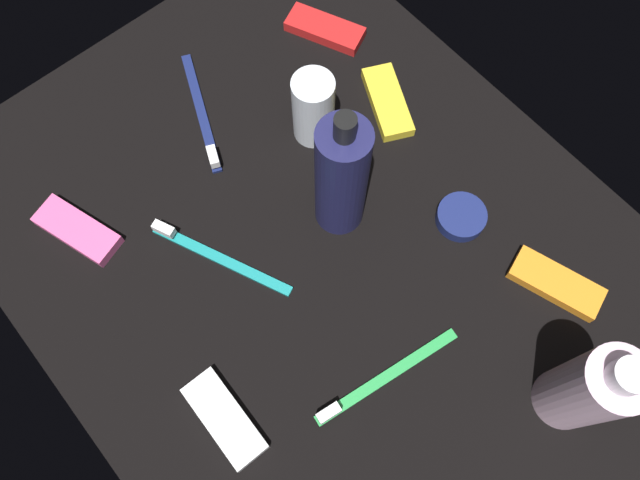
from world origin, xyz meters
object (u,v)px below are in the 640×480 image
(deodorant_stick, at_px, (313,109))
(snack_bar_red, at_px, (325,29))
(snack_bar_pink, at_px, (77,230))
(lotion_bottle, at_px, (341,178))
(snack_bar_orange, at_px, (556,283))
(toothbrush_navy, at_px, (203,117))
(toothbrush_green, at_px, (379,381))
(toothbrush_teal, at_px, (213,254))
(snack_bar_white, at_px, (225,418))
(bodywash_bottle, at_px, (589,389))
(snack_bar_yellow, at_px, (387,102))
(cream_tin_left, at_px, (461,217))

(deodorant_stick, bearing_deg, snack_bar_red, -46.07)
(snack_bar_pink, bearing_deg, lotion_bottle, -143.27)
(snack_bar_orange, xyz_separation_m, snack_bar_pink, (0.41, 0.38, 0.00))
(toothbrush_navy, xyz_separation_m, snack_bar_pink, (-0.03, 0.20, 0.00))
(toothbrush_navy, height_order, toothbrush_green, same)
(snack_bar_orange, bearing_deg, deodorant_stick, -4.95)
(toothbrush_teal, bearing_deg, snack_bar_white, 146.79)
(snack_bar_white, bearing_deg, deodorant_stick, -53.29)
(bodywash_bottle, bearing_deg, lotion_bottle, 6.47)
(snack_bar_yellow, bearing_deg, toothbrush_green, 161.73)
(snack_bar_yellow, bearing_deg, cream_tin_left, -167.85)
(snack_bar_orange, relative_size, snack_bar_yellow, 1.00)
(snack_bar_yellow, height_order, snack_bar_white, same)
(toothbrush_green, height_order, snack_bar_pink, toothbrush_green)
(snack_bar_yellow, distance_m, cream_tin_left, 0.18)
(toothbrush_navy, bearing_deg, snack_bar_pink, 97.97)
(snack_bar_white, height_order, snack_bar_red, same)
(lotion_bottle, height_order, cream_tin_left, lotion_bottle)
(snack_bar_yellow, distance_m, snack_bar_red, 0.14)
(snack_bar_white, bearing_deg, snack_bar_orange, -106.71)
(deodorant_stick, distance_m, toothbrush_navy, 0.15)
(bodywash_bottle, height_order, snack_bar_pink, bodywash_bottle)
(deodorant_stick, distance_m, snack_bar_red, 0.16)
(snack_bar_orange, bearing_deg, bodywash_bottle, 117.18)
(cream_tin_left, bearing_deg, toothbrush_navy, 25.68)
(snack_bar_orange, xyz_separation_m, cream_tin_left, (0.13, 0.02, 0.00))
(snack_bar_red, bearing_deg, lotion_bottle, 118.52)
(snack_bar_white, bearing_deg, lotion_bottle, -65.81)
(snack_bar_red, bearing_deg, snack_bar_orange, 151.27)
(toothbrush_teal, relative_size, cream_tin_left, 2.90)
(snack_bar_pink, distance_m, snack_bar_red, 0.41)
(toothbrush_green, relative_size, snack_bar_orange, 1.73)
(lotion_bottle, height_order, snack_bar_pink, lotion_bottle)
(deodorant_stick, distance_m, snack_bar_yellow, 0.11)
(bodywash_bottle, height_order, snack_bar_orange, bodywash_bottle)
(snack_bar_pink, height_order, snack_bar_white, same)
(bodywash_bottle, bearing_deg, deodorant_stick, -1.91)
(lotion_bottle, relative_size, toothbrush_navy, 1.22)
(toothbrush_green, relative_size, snack_bar_white, 1.73)
(lotion_bottle, height_order, snack_bar_yellow, lotion_bottle)
(lotion_bottle, bearing_deg, snack_bar_orange, -151.04)
(deodorant_stick, xyz_separation_m, toothbrush_green, (-0.28, 0.15, -0.04))
(snack_bar_orange, bearing_deg, toothbrush_teal, 26.36)
(cream_tin_left, bearing_deg, snack_bar_pink, 51.42)
(toothbrush_navy, height_order, snack_bar_white, toothbrush_navy)
(snack_bar_yellow, bearing_deg, lotion_bottle, 142.68)
(bodywash_bottle, relative_size, snack_bar_white, 1.61)
(snack_bar_yellow, xyz_separation_m, snack_bar_pink, (0.11, 0.40, 0.00))
(lotion_bottle, xyz_separation_m, bodywash_bottle, (-0.32, -0.04, -0.02))
(snack_bar_pink, xyz_separation_m, snack_bar_red, (0.03, -0.41, 0.00))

